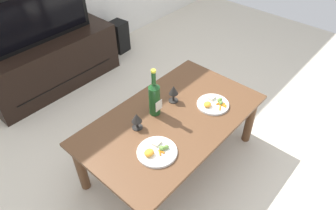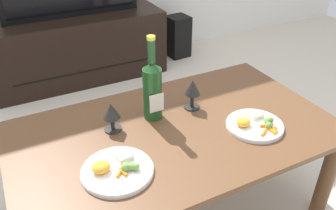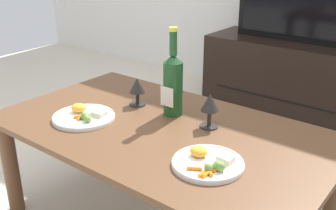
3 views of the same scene
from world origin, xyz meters
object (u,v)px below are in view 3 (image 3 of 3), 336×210
(dining_table, at_px, (162,143))
(goblet_left, at_px, (137,87))
(tv_stand, at_px, (300,79))
(goblet_right, at_px, (210,105))
(wine_bottle, at_px, (173,82))
(dinner_plate_right, at_px, (208,162))
(dinner_plate_left, at_px, (84,116))
(tv_screen, at_px, (310,5))

(dining_table, bearing_deg, goblet_left, 153.48)
(tv_stand, distance_m, goblet_right, 1.55)
(dining_table, height_order, goblet_right, goblet_right)
(wine_bottle, bearing_deg, tv_stand, 89.16)
(goblet_right, bearing_deg, tv_stand, 96.49)
(wine_bottle, distance_m, dinner_plate_right, 0.47)
(dinner_plate_left, bearing_deg, goblet_left, 73.86)
(tv_screen, xyz_separation_m, dinner_plate_right, (0.33, -1.77, -0.28))
(dinner_plate_right, bearing_deg, dining_table, 155.66)
(dining_table, distance_m, tv_screen, 1.67)
(tv_stand, relative_size, wine_bottle, 3.63)
(tv_screen, height_order, dinner_plate_left, tv_screen)
(tv_stand, distance_m, dinner_plate_right, 1.82)
(tv_stand, distance_m, goblet_left, 1.56)
(dining_table, xyz_separation_m, tv_screen, (-0.02, 1.63, 0.37))
(goblet_right, distance_m, dinner_plate_right, 0.32)
(tv_stand, bearing_deg, dining_table, -89.26)
(goblet_left, height_order, dinner_plate_left, goblet_left)
(dining_table, bearing_deg, wine_bottle, 108.15)
(tv_screen, relative_size, wine_bottle, 2.74)
(tv_screen, xyz_separation_m, wine_bottle, (-0.02, -1.50, -0.15))
(goblet_left, xyz_separation_m, dinner_plate_right, (0.55, -0.26, -0.07))
(goblet_right, bearing_deg, wine_bottle, 176.13)
(goblet_left, relative_size, goblet_right, 0.89)
(dining_table, xyz_separation_m, wine_bottle, (-0.04, 0.13, 0.22))
(tv_screen, distance_m, dinner_plate_right, 1.82)
(wine_bottle, distance_m, goblet_right, 0.20)
(tv_stand, bearing_deg, dinner_plate_right, -79.33)
(dinner_plate_left, bearing_deg, dining_table, 24.07)
(dinner_plate_left, xyz_separation_m, dinner_plate_right, (0.62, -0.00, 0.00))
(dining_table, height_order, goblet_left, goblet_left)
(tv_screen, height_order, goblet_right, tv_screen)
(goblet_left, distance_m, dinner_plate_left, 0.28)
(dining_table, xyz_separation_m, tv_stand, (-0.02, 1.63, -0.15))
(tv_stand, relative_size, dinner_plate_right, 5.61)
(dining_table, relative_size, goblet_right, 9.53)
(goblet_left, bearing_deg, dinner_plate_left, -106.14)
(tv_screen, bearing_deg, dinner_plate_left, -99.32)
(tv_stand, relative_size, goblet_left, 10.69)
(dining_table, distance_m, goblet_right, 0.26)
(dinner_plate_left, relative_size, dinner_plate_right, 1.07)
(dining_table, bearing_deg, goblet_right, 38.09)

